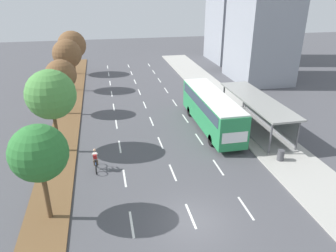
% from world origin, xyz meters
% --- Properties ---
extents(ground_plane, '(140.00, 140.00, 0.00)m').
position_xyz_m(ground_plane, '(0.00, 0.00, 0.00)').
color(ground_plane, '#4C4C51').
extents(median_strip, '(2.60, 52.00, 0.12)m').
position_xyz_m(median_strip, '(-8.30, 20.00, 0.06)').
color(median_strip, brown).
rests_on(median_strip, ground).
extents(sidewalk_right, '(4.50, 52.00, 0.15)m').
position_xyz_m(sidewalk_right, '(9.25, 20.00, 0.07)').
color(sidewalk_right, '#ADAAA3').
rests_on(sidewalk_right, ground).
extents(lane_divider_left, '(0.14, 46.22, 0.01)m').
position_xyz_m(lane_divider_left, '(-3.50, 17.61, 0.00)').
color(lane_divider_left, white).
rests_on(lane_divider_left, ground).
extents(lane_divider_center, '(0.14, 46.22, 0.01)m').
position_xyz_m(lane_divider_center, '(0.00, 17.61, 0.00)').
color(lane_divider_center, white).
rests_on(lane_divider_center, ground).
extents(lane_divider_right, '(0.14, 46.22, 0.01)m').
position_xyz_m(lane_divider_right, '(3.50, 17.61, 0.00)').
color(lane_divider_right, white).
rests_on(lane_divider_right, ground).
extents(bus_shelter, '(2.90, 11.09, 2.86)m').
position_xyz_m(bus_shelter, '(9.53, 11.44, 1.87)').
color(bus_shelter, gray).
rests_on(bus_shelter, sidewalk_right).
extents(bus, '(2.54, 11.29, 3.37)m').
position_xyz_m(bus, '(5.25, 12.40, 2.07)').
color(bus, '#28844C').
rests_on(bus, ground).
extents(cyclist, '(0.46, 1.82, 1.71)m').
position_xyz_m(cyclist, '(-5.45, 6.91, 0.79)').
color(cyclist, black).
rests_on(cyclist, ground).
extents(median_tree_nearest, '(3.14, 3.14, 5.80)m').
position_xyz_m(median_tree_nearest, '(-8.09, 2.02, 4.33)').
color(median_tree_nearest, brown).
rests_on(median_tree_nearest, median_strip).
extents(median_tree_second, '(3.82, 3.82, 6.70)m').
position_xyz_m(median_tree_second, '(-8.39, 10.44, 4.90)').
color(median_tree_second, brown).
rests_on(median_tree_second, median_strip).
extents(median_tree_third, '(3.11, 3.11, 5.70)m').
position_xyz_m(median_tree_third, '(-8.53, 18.86, 4.24)').
color(median_tree_third, brown).
rests_on(median_tree_third, median_strip).
extents(median_tree_fourth, '(3.56, 3.56, 6.40)m').
position_xyz_m(median_tree_fourth, '(-8.50, 27.28, 4.73)').
color(median_tree_fourth, brown).
rests_on(median_tree_fourth, median_strip).
extents(median_tree_fifth, '(4.13, 4.13, 6.36)m').
position_xyz_m(median_tree_fifth, '(-8.49, 35.70, 4.40)').
color(median_tree_fifth, brown).
rests_on(median_tree_fifth, median_strip).
extents(trash_bin, '(0.52, 0.52, 0.85)m').
position_xyz_m(trash_bin, '(8.45, 5.23, 0.57)').
color(trash_bin, '#4C4C51').
rests_on(trash_bin, sidewalk_right).
extents(building_near_right, '(6.97, 9.26, 19.33)m').
position_xyz_m(building_near_right, '(17.26, 27.33, 9.66)').
color(building_near_right, '#8E939E').
rests_on(building_near_right, ground).
extents(building_mid_right, '(7.54, 9.14, 19.45)m').
position_xyz_m(building_mid_right, '(18.71, 40.43, 9.72)').
color(building_mid_right, '#8E939E').
rests_on(building_mid_right, ground).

